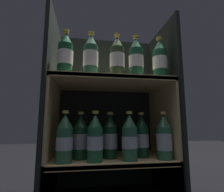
{
  "coord_description": "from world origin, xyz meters",
  "views": [
    {
      "loc": [
        -0.15,
        -0.82,
        0.4
      ],
      "look_at": [
        0.0,
        0.14,
        0.56
      ],
      "focal_mm": 28.0,
      "sensor_mm": 36.0,
      "label": 1
    }
  ],
  "objects": [
    {
      "name": "shelf_upper",
      "position": [
        0.0,
        0.19,
        0.46
      ],
      "size": [
        0.66,
        0.39,
        0.65
      ],
      "color": "#DBBC84",
      "rests_on": "ground_plane"
    },
    {
      "name": "bottle_lower_front_2",
      "position": [
        0.08,
        0.07,
        0.33
      ],
      "size": [
        0.08,
        0.08,
        0.25
      ],
      "color": "#285B42",
      "rests_on": "shelf_lower"
    },
    {
      "name": "bottle_upper_front_4",
      "position": [
        0.26,
        0.07,
        0.76
      ],
      "size": [
        0.08,
        0.08,
        0.25
      ],
      "color": "#1E5638",
      "rests_on": "shelf_upper"
    },
    {
      "name": "bottle_lower_back_0",
      "position": [
        -0.17,
        0.16,
        0.33
      ],
      "size": [
        0.08,
        0.08,
        0.25
      ],
      "color": "#194C2D",
      "rests_on": "shelf_lower"
    },
    {
      "name": "bottle_lower_back_1",
      "position": [
        -0.01,
        0.16,
        0.33
      ],
      "size": [
        0.08,
        0.08,
        0.25
      ],
      "color": "#144228",
      "rests_on": "shelf_lower"
    },
    {
      "name": "bottle_upper_front_2",
      "position": [
        0.02,
        0.07,
        0.76
      ],
      "size": [
        0.08,
        0.08,
        0.25
      ],
      "color": "#384C28",
      "rests_on": "shelf_upper"
    },
    {
      "name": "bottle_lower_back_2",
      "position": [
        0.17,
        0.16,
        0.33
      ],
      "size": [
        0.08,
        0.08,
        0.25
      ],
      "color": "#144228",
      "rests_on": "shelf_lower"
    },
    {
      "name": "bottle_lower_front_1",
      "position": [
        -0.1,
        0.07,
        0.33
      ],
      "size": [
        0.08,
        0.08,
        0.25
      ],
      "color": "#1E5638",
      "rests_on": "shelf_lower"
    },
    {
      "name": "bottle_lower_front_3",
      "position": [
        0.27,
        0.07,
        0.33
      ],
      "size": [
        0.08,
        0.08,
        0.25
      ],
      "color": "#285B42",
      "rests_on": "shelf_lower"
    },
    {
      "name": "bottle_upper_front_3",
      "position": [
        0.12,
        0.07,
        0.76
      ],
      "size": [
        0.08,
        0.08,
        0.25
      ],
      "color": "#1E5638",
      "rests_on": "shelf_upper"
    },
    {
      "name": "shelf_lower",
      "position": [
        0.0,
        0.18,
        0.18
      ],
      "size": [
        0.66,
        0.39,
        0.22
      ],
      "color": "#DBBC84",
      "rests_on": "ground_plane"
    },
    {
      "name": "bottle_upper_front_1",
      "position": [
        -0.13,
        0.07,
        0.76
      ],
      "size": [
        0.08,
        0.08,
        0.25
      ],
      "color": "#285B42",
      "rests_on": "shelf_upper"
    },
    {
      "name": "fridge_side_right",
      "position": [
        0.34,
        0.19,
        0.51
      ],
      "size": [
        0.02,
        0.43,
        1.01
      ],
      "primitive_type": "cube",
      "color": "black",
      "rests_on": "ground_plane"
    },
    {
      "name": "bottle_upper_front_0",
      "position": [
        -0.26,
        0.07,
        0.76
      ],
      "size": [
        0.08,
        0.08,
        0.25
      ],
      "color": "#194C2D",
      "rests_on": "shelf_upper"
    },
    {
      "name": "fridge_back_wall",
      "position": [
        0.0,
        0.4,
        0.51
      ],
      "size": [
        0.7,
        0.02,
        1.01
      ],
      "primitive_type": "cube",
      "color": "black",
      "rests_on": "ground_plane"
    },
    {
      "name": "fridge_side_left",
      "position": [
        -0.34,
        0.19,
        0.51
      ],
      "size": [
        0.02,
        0.43,
        1.01
      ],
      "primitive_type": "cube",
      "color": "black",
      "rests_on": "ground_plane"
    },
    {
      "name": "bottle_lower_front_0",
      "position": [
        -0.24,
        0.07,
        0.33
      ],
      "size": [
        0.08,
        0.08,
        0.25
      ],
      "color": "#285B42",
      "rests_on": "shelf_lower"
    }
  ]
}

